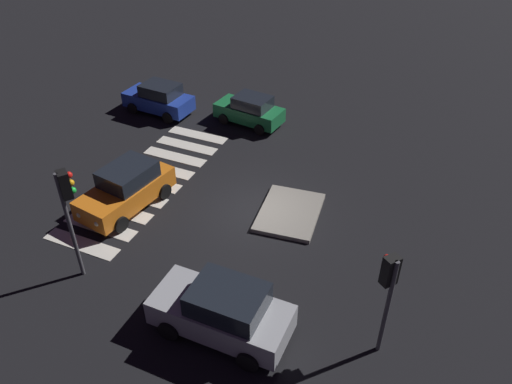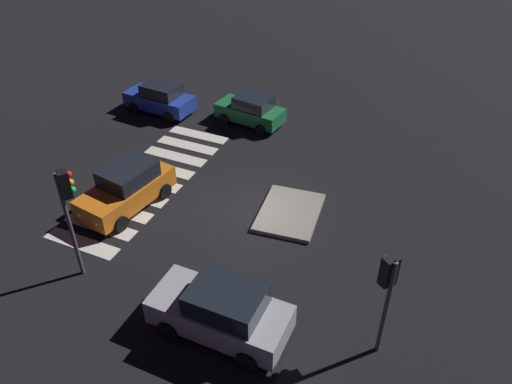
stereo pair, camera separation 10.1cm
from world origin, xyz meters
The scene contains 9 objects.
ground_plane centered at (0.00, 0.00, 0.00)m, with size 80.00×80.00×0.00m, color black.
traffic_island centered at (-0.39, 1.36, 0.09)m, with size 3.42×2.72×0.18m.
car_blue centered at (-6.05, -8.55, 0.83)m, with size 2.05×3.99×1.69m.
car_silver centered at (6.06, 1.55, 0.95)m, with size 2.12×4.47×1.94m.
car_green centered at (-6.88, -3.40, 0.78)m, with size 2.07×3.81×1.60m.
car_orange centered at (1.82, -5.07, 0.91)m, with size 4.45×2.50×1.86m.
traffic_light_north centered at (4.65, 6.10, 2.82)m, with size 0.54×0.53×3.72m.
traffic_light_east centered at (5.72, -4.15, 3.30)m, with size 0.53×0.54×4.36m.
crosswalk_near centered at (0.00, -5.35, 0.01)m, with size 9.90×3.20×0.02m.
Camera 1 is at (15.18, 6.71, 13.16)m, focal length 35.47 mm.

